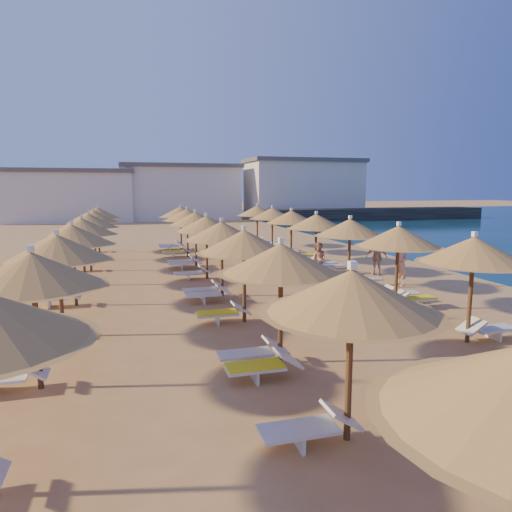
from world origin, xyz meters
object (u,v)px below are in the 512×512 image
object	(u,v)px
parasol_row_east	(372,233)
parasol_row_west	(232,237)
jetty	(375,214)
beachgoer_b	(319,259)
beachgoer_c	(377,257)
beachgoer_a	(401,264)

from	to	relation	value
parasol_row_east	parasol_row_west	size ratio (longest dim) A/B	1.00
jetty	parasol_row_east	xyz separation A→B (m)	(-22.72, -38.88, 1.82)
beachgoer_b	beachgoer_c	bearing A→B (deg)	54.70
jetty	beachgoer_a	distance (m)	42.38
jetty	beachgoer_b	size ratio (longest dim) A/B	18.75
parasol_row_west	beachgoer_c	distance (m)	9.39
parasol_row_east	jetty	bearing A→B (deg)	59.70
parasol_row_east	beachgoer_b	xyz separation A→B (m)	(-0.00, 5.00, -1.77)
parasol_row_east	parasol_row_west	xyz separation A→B (m)	(-5.55, 0.00, 0.00)
jetty	parasol_row_west	distance (m)	48.10
parasol_row_west	jetty	bearing A→B (deg)	53.98
parasol_row_west	beachgoer_a	xyz separation A→B (m)	(8.02, 1.65, -1.63)
beachgoer_a	jetty	bearing A→B (deg)	144.89
parasol_row_east	beachgoer_a	bearing A→B (deg)	33.65
jetty	parasol_row_west	xyz separation A→B (m)	(-28.27, -38.88, 1.82)
jetty	beachgoer_a	xyz separation A→B (m)	(-20.25, -37.23, 0.19)
jetty	beachgoer_b	world-z (taller)	beachgoer_b
beachgoer_c	beachgoer_b	bearing A→B (deg)	-155.02
beachgoer_a	beachgoer_b	bearing A→B (deg)	-150.10
beachgoer_c	beachgoer_a	bearing A→B (deg)	-52.89
parasol_row_east	beachgoer_b	size ratio (longest dim) A/B	22.30
beachgoer_a	parasol_row_east	bearing A→B (deg)	-62.93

